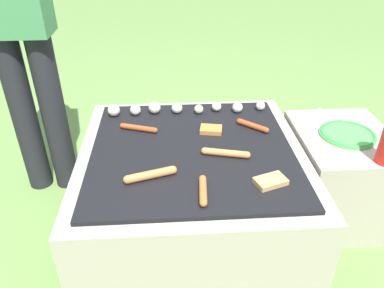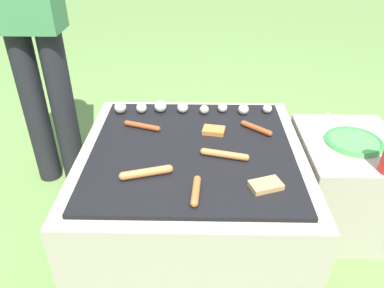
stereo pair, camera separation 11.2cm
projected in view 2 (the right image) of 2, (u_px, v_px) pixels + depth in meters
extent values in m
plane|color=#608442|center=(192.00, 224.00, 1.80)|extent=(14.00, 14.00, 0.00)
cube|color=#A89E8C|center=(192.00, 190.00, 1.69)|extent=(0.95, 0.95, 0.42)
cube|color=black|center=(192.00, 150.00, 1.57)|extent=(0.83, 0.83, 0.02)
cube|color=#A89E8C|center=(342.00, 182.00, 1.72)|extent=(0.42, 0.51, 0.44)
cylinder|color=black|center=(36.00, 111.00, 1.91)|extent=(0.12, 0.12, 0.82)
cylinder|color=black|center=(64.00, 111.00, 1.91)|extent=(0.12, 0.12, 0.82)
cylinder|color=#C6753D|center=(224.00, 154.00, 1.50)|extent=(0.17, 0.07, 0.03)
sphere|color=#C6753D|center=(204.00, 151.00, 1.52)|extent=(0.03, 0.03, 0.03)
sphere|color=#C6753D|center=(246.00, 158.00, 1.48)|extent=(0.03, 0.03, 0.03)
cylinder|color=#93421E|center=(256.00, 128.00, 1.68)|extent=(0.12, 0.11, 0.03)
sphere|color=#93421E|center=(243.00, 123.00, 1.72)|extent=(0.03, 0.03, 0.03)
sphere|color=#93421E|center=(270.00, 134.00, 1.64)|extent=(0.03, 0.03, 0.03)
cylinder|color=#C6753D|center=(146.00, 173.00, 1.39)|extent=(0.17, 0.08, 0.03)
sphere|color=#C6753D|center=(169.00, 169.00, 1.41)|extent=(0.03, 0.03, 0.03)
sphere|color=#C6753D|center=(123.00, 176.00, 1.37)|extent=(0.03, 0.03, 0.03)
cylinder|color=#93421E|center=(142.00, 126.00, 1.70)|extent=(0.16, 0.08, 0.03)
sphere|color=#93421E|center=(158.00, 129.00, 1.68)|extent=(0.03, 0.03, 0.03)
sphere|color=#93421E|center=(127.00, 123.00, 1.72)|extent=(0.03, 0.03, 0.03)
cylinder|color=#B7602D|center=(196.00, 191.00, 1.30)|extent=(0.04, 0.13, 0.03)
sphere|color=#B7602D|center=(194.00, 203.00, 1.25)|extent=(0.03, 0.03, 0.03)
sphere|color=#B7602D|center=(197.00, 179.00, 1.36)|extent=(0.03, 0.03, 0.03)
cube|color=tan|center=(266.00, 185.00, 1.34)|extent=(0.13, 0.10, 0.02)
cube|color=#B27033|center=(214.00, 130.00, 1.67)|extent=(0.11, 0.09, 0.02)
sphere|color=beige|center=(120.00, 107.00, 1.82)|extent=(0.06, 0.06, 0.06)
sphere|color=silver|center=(141.00, 108.00, 1.83)|extent=(0.05, 0.05, 0.05)
sphere|color=beige|center=(160.00, 106.00, 1.83)|extent=(0.06, 0.06, 0.06)
sphere|color=silver|center=(183.00, 108.00, 1.83)|extent=(0.05, 0.05, 0.05)
sphere|color=beige|center=(204.00, 109.00, 1.82)|extent=(0.04, 0.04, 0.04)
sphere|color=silver|center=(223.00, 108.00, 1.84)|extent=(0.05, 0.05, 0.05)
sphere|color=beige|center=(243.00, 109.00, 1.82)|extent=(0.05, 0.05, 0.05)
sphere|color=beige|center=(267.00, 109.00, 1.83)|extent=(0.04, 0.04, 0.04)
cylinder|color=#4CB24C|center=(354.00, 142.00, 1.60)|extent=(0.24, 0.24, 0.01)
torus|color=#338C3F|center=(354.00, 141.00, 1.60)|extent=(0.24, 0.24, 0.01)
cylinder|color=silver|center=(340.00, 121.00, 1.76)|extent=(0.09, 0.15, 0.01)
cube|color=silver|center=(327.00, 114.00, 1.82)|extent=(0.02, 0.02, 0.01)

